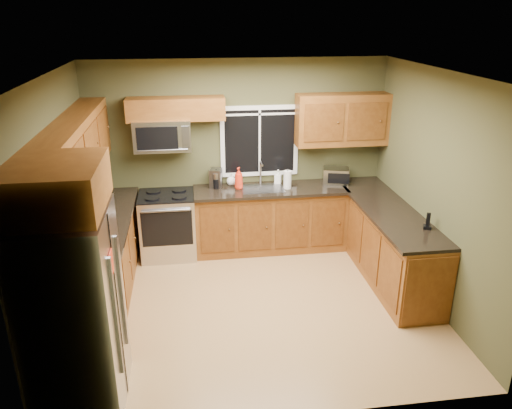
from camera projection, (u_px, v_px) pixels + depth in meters
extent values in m
plane|color=#A57948|center=(256.00, 304.00, 5.99)|extent=(4.20, 4.20, 0.00)
plane|color=white|center=(256.00, 74.00, 5.01)|extent=(4.20, 4.20, 0.00)
plane|color=#424225|center=(239.00, 155.00, 7.16)|extent=(4.20, 0.00, 4.20)
plane|color=#424225|center=(288.00, 281.00, 3.84)|extent=(4.20, 0.00, 4.20)
plane|color=#424225|center=(58.00, 209.00, 5.23)|extent=(0.00, 3.60, 3.60)
plane|color=#424225|center=(435.00, 190.00, 5.77)|extent=(0.00, 3.60, 3.60)
cube|color=white|center=(260.00, 141.00, 7.11)|extent=(1.12, 0.03, 1.02)
cube|color=black|center=(260.00, 141.00, 7.10)|extent=(1.00, 0.01, 0.90)
cube|color=white|center=(260.00, 141.00, 7.10)|extent=(0.03, 0.01, 0.90)
cube|color=white|center=(260.00, 114.00, 6.95)|extent=(1.00, 0.01, 0.03)
cube|color=brown|center=(103.00, 262.00, 6.04)|extent=(0.60, 2.65, 0.90)
cube|color=black|center=(101.00, 227.00, 5.87)|extent=(0.65, 2.65, 0.04)
cube|color=brown|center=(270.00, 219.00, 7.26)|extent=(2.17, 0.60, 0.90)
cube|color=black|center=(271.00, 190.00, 7.07)|extent=(2.17, 0.65, 0.04)
cube|color=brown|center=(385.00, 242.00, 6.56)|extent=(0.60, 2.50, 0.90)
cube|color=#603311|center=(429.00, 292.00, 5.40)|extent=(0.56, 0.02, 0.82)
cube|color=black|center=(387.00, 209.00, 6.39)|extent=(0.65, 2.50, 0.04)
cube|color=brown|center=(77.00, 150.00, 5.50)|extent=(0.33, 2.65, 0.72)
cube|color=brown|center=(176.00, 109.00, 6.64)|extent=(1.30, 0.33, 0.30)
cube|color=brown|center=(342.00, 120.00, 7.01)|extent=(1.30, 0.33, 0.72)
cube|color=brown|center=(55.00, 187.00, 3.83)|extent=(0.72, 0.90, 0.38)
cube|color=#B7B7BC|center=(75.00, 312.00, 4.24)|extent=(0.72, 0.90, 1.80)
cube|color=slate|center=(116.00, 317.00, 4.09)|extent=(0.03, 0.04, 1.10)
cube|color=slate|center=(121.00, 292.00, 4.46)|extent=(0.03, 0.04, 1.10)
cube|color=black|center=(118.00, 309.00, 4.29)|extent=(0.01, 0.02, 1.78)
cube|color=red|center=(111.00, 263.00, 4.01)|extent=(0.01, 0.14, 0.20)
cube|color=#B7B7BC|center=(168.00, 226.00, 7.05)|extent=(0.76, 0.65, 0.90)
cube|color=black|center=(166.00, 196.00, 6.89)|extent=(0.76, 0.64, 0.03)
cube|color=black|center=(167.00, 229.00, 6.71)|extent=(0.68, 0.02, 0.50)
cylinder|color=slate|center=(166.00, 211.00, 6.60)|extent=(0.64, 0.04, 0.04)
cylinder|color=black|center=(152.00, 198.00, 6.73)|extent=(0.20, 0.20, 0.01)
cylinder|color=black|center=(179.00, 197.00, 6.77)|extent=(0.20, 0.20, 0.01)
cylinder|color=black|center=(153.00, 191.00, 6.98)|extent=(0.20, 0.20, 0.01)
cylinder|color=black|center=(179.00, 190.00, 7.03)|extent=(0.20, 0.20, 0.01)
cube|color=#B7B7BC|center=(162.00, 135.00, 6.71)|extent=(0.76, 0.38, 0.42)
cube|color=black|center=(157.00, 138.00, 6.52)|extent=(0.54, 0.01, 0.30)
cube|color=slate|center=(186.00, 137.00, 6.57)|extent=(0.10, 0.01, 0.30)
cylinder|color=slate|center=(163.00, 150.00, 6.58)|extent=(0.66, 0.02, 0.02)
cube|color=slate|center=(263.00, 189.00, 7.05)|extent=(0.60, 0.42, 0.02)
cylinder|color=#B7B7BC|center=(261.00, 173.00, 7.17)|extent=(0.03, 0.03, 0.34)
cylinder|color=#B7B7BC|center=(261.00, 164.00, 7.04)|extent=(0.03, 0.18, 0.03)
cube|color=#B7B7BC|center=(336.00, 176.00, 7.24)|extent=(0.42, 0.36, 0.22)
cube|color=black|center=(339.00, 179.00, 7.12)|extent=(0.30, 0.10, 0.15)
cube|color=slate|center=(216.00, 178.00, 7.08)|extent=(0.20, 0.23, 0.26)
cylinder|color=black|center=(216.00, 184.00, 7.04)|extent=(0.12, 0.12, 0.14)
cylinder|color=#B7B7BC|center=(216.00, 180.00, 7.06)|extent=(0.18, 0.18, 0.22)
cone|color=black|center=(216.00, 171.00, 7.01)|extent=(0.12, 0.12, 0.06)
cylinder|color=white|center=(287.00, 180.00, 7.02)|extent=(0.14, 0.14, 0.26)
cylinder|color=slate|center=(288.00, 170.00, 6.97)|extent=(0.02, 0.02, 0.04)
imported|color=red|center=(239.00, 178.00, 6.99)|extent=(0.16, 0.16, 0.31)
imported|color=white|center=(278.00, 177.00, 7.23)|extent=(0.12, 0.12, 0.20)
imported|color=white|center=(231.00, 179.00, 7.17)|extent=(0.14, 0.14, 0.17)
cube|color=black|center=(427.00, 227.00, 5.76)|extent=(0.11, 0.11, 0.04)
cube|color=black|center=(428.00, 219.00, 5.72)|extent=(0.05, 0.04, 0.16)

